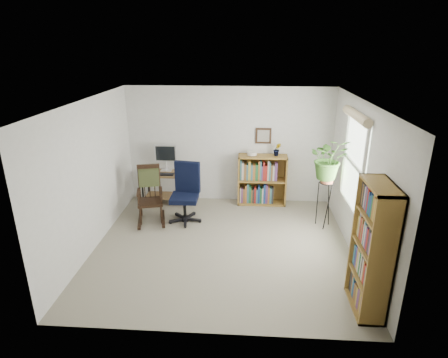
# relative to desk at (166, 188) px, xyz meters

# --- Properties ---
(floor) EXTENTS (4.20, 4.00, 0.00)m
(floor) POSITION_rel_desk_xyz_m (1.30, -1.70, -0.34)
(floor) COLOR gray
(floor) RESTS_ON ground
(ceiling) EXTENTS (4.20, 4.00, 0.00)m
(ceiling) POSITION_rel_desk_xyz_m (1.30, -1.70, 2.06)
(ceiling) COLOR silver
(ceiling) RESTS_ON ground
(wall_back) EXTENTS (4.20, 0.00, 2.40)m
(wall_back) POSITION_rel_desk_xyz_m (1.30, 0.30, 0.86)
(wall_back) COLOR silver
(wall_back) RESTS_ON ground
(wall_front) EXTENTS (4.20, 0.00, 2.40)m
(wall_front) POSITION_rel_desk_xyz_m (1.30, -3.70, 0.86)
(wall_front) COLOR silver
(wall_front) RESTS_ON ground
(wall_left) EXTENTS (0.00, 4.00, 2.40)m
(wall_left) POSITION_rel_desk_xyz_m (-0.80, -1.70, 0.86)
(wall_left) COLOR silver
(wall_left) RESTS_ON ground
(wall_right) EXTENTS (0.00, 4.00, 2.40)m
(wall_right) POSITION_rel_desk_xyz_m (3.40, -1.70, 0.86)
(wall_right) COLOR silver
(wall_right) RESTS_ON ground
(window) EXTENTS (0.12, 1.20, 1.50)m
(window) POSITION_rel_desk_xyz_m (3.36, -1.40, 1.06)
(window) COLOR silver
(window) RESTS_ON wall_right
(desk) EXTENTS (0.94, 0.52, 0.68)m
(desk) POSITION_rel_desk_xyz_m (0.00, 0.00, 0.00)
(desk) COLOR olive
(desk) RESTS_ON floor
(monitor) EXTENTS (0.46, 0.16, 0.56)m
(monitor) POSITION_rel_desk_xyz_m (0.00, 0.14, 0.62)
(monitor) COLOR silver
(monitor) RESTS_ON desk
(keyboard) EXTENTS (0.40, 0.15, 0.02)m
(keyboard) POSITION_rel_desk_xyz_m (0.00, -0.12, 0.35)
(keyboard) COLOR black
(keyboard) RESTS_ON desk
(office_chair) EXTENTS (0.71, 0.71, 1.14)m
(office_chair) POSITION_rel_desk_xyz_m (0.53, -0.82, 0.23)
(office_chair) COLOR black
(office_chair) RESTS_ON floor
(rocking_chair) EXTENTS (0.78, 1.05, 1.10)m
(rocking_chair) POSITION_rel_desk_xyz_m (-0.11, -0.87, 0.21)
(rocking_chair) COLOR black
(rocking_chair) RESTS_ON floor
(low_bookshelf) EXTENTS (0.99, 0.33, 1.05)m
(low_bookshelf) POSITION_rel_desk_xyz_m (2.00, 0.12, 0.19)
(low_bookshelf) COLOR olive
(low_bookshelf) RESTS_ON floor
(tall_bookshelf) EXTENTS (0.32, 0.74, 1.69)m
(tall_bookshelf) POSITION_rel_desk_xyz_m (3.22, -3.09, 0.51)
(tall_bookshelf) COLOR olive
(tall_bookshelf) RESTS_ON floor
(plant_stand) EXTENTS (0.34, 0.34, 1.01)m
(plant_stand) POSITION_rel_desk_xyz_m (3.10, -0.84, 0.16)
(plant_stand) COLOR black
(plant_stand) RESTS_ON floor
(spider_plant) EXTENTS (1.69, 1.88, 1.47)m
(spider_plant) POSITION_rel_desk_xyz_m (3.10, -0.84, 1.32)
(spider_plant) COLOR #356322
(spider_plant) RESTS_ON plant_stand
(potted_plant_small) EXTENTS (0.13, 0.24, 0.11)m
(potted_plant_small) POSITION_rel_desk_xyz_m (2.28, 0.13, 0.77)
(potted_plant_small) COLOR #356322
(potted_plant_small) RESTS_ON low_bookshelf
(framed_picture) EXTENTS (0.32, 0.04, 0.32)m
(framed_picture) POSITION_rel_desk_xyz_m (2.00, 0.27, 1.08)
(framed_picture) COLOR black
(framed_picture) RESTS_ON wall_back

